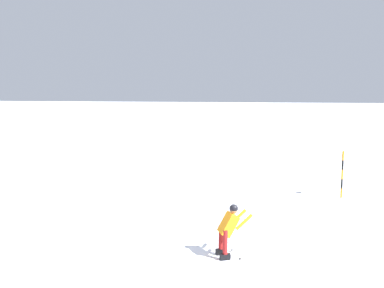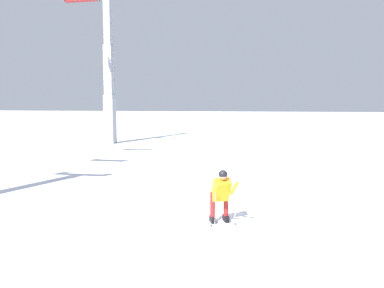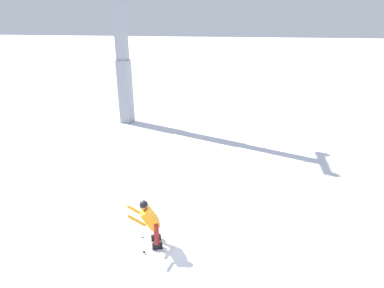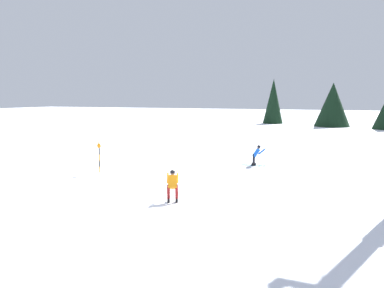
% 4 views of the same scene
% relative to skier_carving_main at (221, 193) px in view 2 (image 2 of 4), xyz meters
% --- Properties ---
extents(ground_plane, '(260.00, 260.00, 0.00)m').
position_rel_skier_carving_main_xyz_m(ground_plane, '(-0.70, 0.29, -0.83)').
color(ground_plane, white).
extents(skier_carving_main, '(1.80, 1.20, 1.59)m').
position_rel_skier_carving_main_xyz_m(skier_carving_main, '(0.00, 0.00, 0.00)').
color(skier_carving_main, white).
rests_on(skier_carving_main, ground_plane).
extents(lift_tower_far, '(0.76, 2.48, 11.85)m').
position_rel_skier_carving_main_xyz_m(lift_tower_far, '(18.05, 10.69, 4.09)').
color(lift_tower_far, gray).
rests_on(lift_tower_far, ground_plane).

